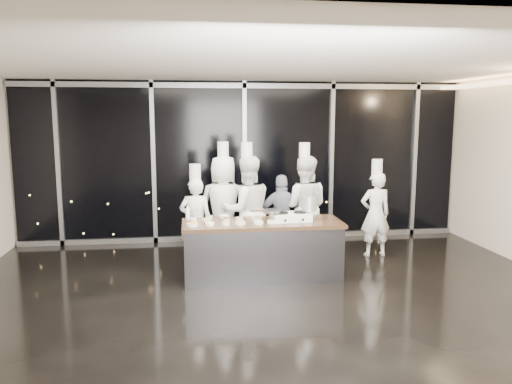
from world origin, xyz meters
TOP-DOWN VIEW (x-y plane):
  - ground at (0.00, 0.00)m, footprint 9.00×9.00m
  - room_shell at (0.18, 0.00)m, footprint 9.02×7.02m
  - window_wall at (0.00, 3.43)m, footprint 8.90×0.11m
  - demo_counter at (0.00, 0.90)m, footprint 2.46×0.86m
  - stove at (0.45, 0.91)m, footprint 0.62×0.41m
  - frying_pan at (0.13, 0.89)m, footprint 0.48×0.29m
  - stock_pot at (0.75, 0.94)m, footprint 0.24×0.24m
  - prep_bowls at (-0.55, 0.94)m, footprint 1.34×0.72m
  - squeeze_bottle at (-1.14, 1.18)m, footprint 0.07×0.07m
  - chef_far_left at (-1.01, 1.71)m, footprint 0.59×0.43m
  - chef_left at (-0.52, 2.01)m, footprint 1.01×0.77m
  - chef_center at (-0.15, 1.70)m, footprint 1.01×0.85m
  - guest at (0.50, 1.89)m, footprint 0.92×0.47m
  - chef_right at (0.89, 1.94)m, footprint 1.03×0.89m
  - chef_side at (2.20, 1.89)m, footprint 0.57×0.39m

SIDE VIEW (x-z plane):
  - ground at x=0.00m, z-range 0.00..0.00m
  - demo_counter at x=0.00m, z-range 0.00..0.90m
  - guest at x=0.50m, z-range 0.00..1.50m
  - chef_far_left at x=-1.01m, z-range -0.09..1.64m
  - chef_side at x=2.20m, z-range -0.09..1.67m
  - chef_right at x=0.89m, z-range -0.11..1.95m
  - prep_bowls at x=-0.55m, z-range 0.90..0.95m
  - chef_left at x=-0.52m, z-range -0.11..1.97m
  - chef_center at x=-0.15m, z-range -0.11..1.98m
  - stove at x=0.45m, z-range 0.89..1.03m
  - squeeze_bottle at x=-1.14m, z-range 0.89..1.13m
  - frying_pan at x=0.13m, z-range 1.04..1.09m
  - stock_pot at x=0.75m, z-range 1.04..1.27m
  - window_wall at x=0.00m, z-range 0.00..3.20m
  - room_shell at x=0.18m, z-range 0.64..3.85m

